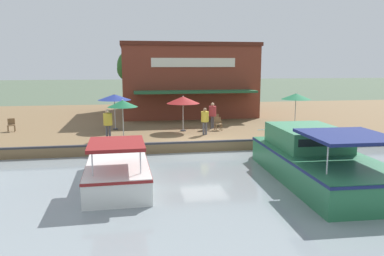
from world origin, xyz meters
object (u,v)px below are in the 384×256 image
(patio_umbrella_by_entrance, at_px, (123,104))
(patio_umbrella_near_quay_edge, at_px, (183,100))
(patio_umbrella_far_corner, at_px, (296,96))
(motorboat_mid_row, at_px, (118,166))
(tree_downstream_bank, at_px, (133,67))
(person_near_entrance, at_px, (108,121))
(cafe_chair_beside_entrance, at_px, (11,124))
(person_at_quay_edge, at_px, (205,118))
(cafe_chair_back_row_seat, at_px, (218,123))
(patio_umbrella_back_row, at_px, (114,97))
(motorboat_outer_channel, at_px, (310,157))
(waterfront_restaurant, at_px, (185,79))
(person_mid_patio, at_px, (212,112))
(cafe_chair_facing_river, at_px, (217,120))

(patio_umbrella_by_entrance, bearing_deg, patio_umbrella_near_quay_edge, 118.21)
(patio_umbrella_by_entrance, bearing_deg, patio_umbrella_far_corner, 105.20)
(patio_umbrella_near_quay_edge, height_order, motorboat_mid_row, patio_umbrella_near_quay_edge)
(tree_downstream_bank, bearing_deg, person_near_entrance, -6.85)
(patio_umbrella_far_corner, bearing_deg, cafe_chair_beside_entrance, -91.24)
(patio_umbrella_near_quay_edge, xyz_separation_m, tree_downstream_bank, (-12.26, -2.99, 2.09))
(motorboat_mid_row, bearing_deg, person_at_quay_edge, 142.52)
(cafe_chair_back_row_seat, relative_size, person_near_entrance, 0.47)
(patio_umbrella_back_row, relative_size, tree_downstream_bank, 0.41)
(patio_umbrella_by_entrance, distance_m, person_at_quay_edge, 5.14)
(cafe_chair_beside_entrance, bearing_deg, motorboat_outer_channel, 55.15)
(patio_umbrella_back_row, xyz_separation_m, cafe_chair_back_row_seat, (1.48, 6.80, -1.71))
(waterfront_restaurant, relative_size, patio_umbrella_far_corner, 4.82)
(person_mid_patio, distance_m, motorboat_outer_channel, 10.06)
(patio_umbrella_by_entrance, distance_m, cafe_chair_facing_river, 7.65)
(waterfront_restaurant, relative_size, patio_umbrella_near_quay_edge, 4.81)
(cafe_chair_beside_entrance, distance_m, motorboat_mid_row, 12.32)
(waterfront_restaurant, distance_m, person_mid_patio, 9.09)
(person_at_quay_edge, xyz_separation_m, motorboat_outer_channel, (7.56, 3.24, -0.77))
(waterfront_restaurant, distance_m, motorboat_mid_row, 18.95)
(cafe_chair_back_row_seat, xyz_separation_m, motorboat_outer_channel, (9.03, 2.04, -0.18))
(cafe_chair_facing_river, bearing_deg, cafe_chair_beside_entrance, -90.65)
(cafe_chair_back_row_seat, bearing_deg, motorboat_mid_row, -37.81)
(person_near_entrance, relative_size, tree_downstream_bank, 0.31)
(patio_umbrella_far_corner, xyz_separation_m, person_mid_patio, (0.64, -6.34, -0.94))
(waterfront_restaurant, xyz_separation_m, patio_umbrella_near_quay_edge, (9.51, -1.56, -1.00))
(cafe_chair_back_row_seat, relative_size, motorboat_mid_row, 0.12)
(person_at_quay_edge, bearing_deg, person_mid_patio, 155.94)
(tree_downstream_bank, bearing_deg, person_mid_patio, 23.77)
(person_at_quay_edge, bearing_deg, patio_umbrella_by_entrance, -84.18)
(patio_umbrella_near_quay_edge, distance_m, motorboat_outer_channel, 10.28)
(cafe_chair_beside_entrance, distance_m, person_at_quay_edge, 12.75)
(cafe_chair_back_row_seat, height_order, person_at_quay_edge, person_at_quay_edge)
(cafe_chair_facing_river, xyz_separation_m, motorboat_outer_channel, (10.67, 1.71, -0.18))
(cafe_chair_back_row_seat, relative_size, person_at_quay_edge, 0.50)
(patio_umbrella_by_entrance, xyz_separation_m, motorboat_mid_row, (6.27, -0.19, -2.04))
(person_at_quay_edge, bearing_deg, waterfront_restaurant, 177.87)
(motorboat_mid_row, bearing_deg, patio_umbrella_near_quay_edge, 154.09)
(cafe_chair_back_row_seat, distance_m, person_at_quay_edge, 1.99)
(patio_umbrella_near_quay_edge, relative_size, person_near_entrance, 1.29)
(patio_umbrella_far_corner, bearing_deg, patio_umbrella_by_entrance, -74.80)
(patio_umbrella_near_quay_edge, xyz_separation_m, person_mid_patio, (-0.64, 2.13, -0.93))
(person_mid_patio, bearing_deg, person_near_entrance, -67.05)
(patio_umbrella_back_row, relative_size, cafe_chair_beside_entrance, 2.85)
(waterfront_restaurant, relative_size, cafe_chair_beside_entrance, 13.22)
(waterfront_restaurant, distance_m, cafe_chair_beside_entrance, 15.15)
(cafe_chair_facing_river, relative_size, person_near_entrance, 0.47)
(cafe_chair_facing_river, bearing_deg, waterfront_restaurant, -172.03)
(patio_umbrella_far_corner, xyz_separation_m, motorboat_mid_row, (9.62, -12.52, -2.02))
(patio_umbrella_near_quay_edge, xyz_separation_m, motorboat_mid_row, (8.35, -4.05, -2.01))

